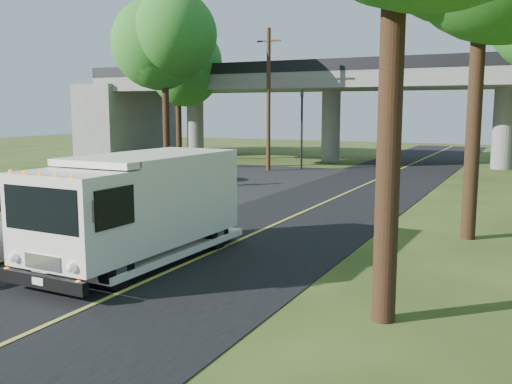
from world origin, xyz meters
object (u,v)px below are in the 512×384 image
Objects in this scene: utility_pole at (269,99)px; tree_left_far at (179,63)px; step_van at (139,205)px; pedestrian at (199,168)px; red_sedan at (182,168)px; traffic_signal at (302,121)px; tree_left_lot at (166,47)px.

tree_left_far reaches higher than utility_pole.
utility_pole is 1.34× the size of step_van.
pedestrian is (9.35, -12.41, -6.46)m from tree_left_far.
step_van is at bearing -58.54° from tree_left_far.
tree_left_far is 2.04× the size of red_sedan.
traffic_signal is 24.22m from step_van.
tree_left_far is at bearing 116.57° from tree_left_lot.
tree_left_lot is 1.56× the size of step_van.
tree_left_far is (-3.00, 6.00, -0.45)m from tree_left_lot.
step_van reaches higher than red_sedan.
traffic_signal reaches higher than pedestrian.
traffic_signal is at bearing -9.65° from tree_left_far.
red_sedan is (-2.19, -6.78, -3.89)m from utility_pole.
traffic_signal reaches higher than red_sedan.
tree_left_lot is 1.06× the size of tree_left_far.
tree_left_lot is at bearing -63.43° from tree_left_far.
tree_left_lot is 11.36m from pedestrian.
red_sedan is at bearing 121.30° from step_van.
pedestrian is at bearing 117.11° from step_van.
tree_left_far is 4.99× the size of pedestrian.
traffic_signal is at bearing -87.40° from pedestrian.
red_sedan is (-8.50, 14.89, -0.82)m from step_van.
traffic_signal is 0.58× the size of utility_pole.
tree_left_lot reaches higher than traffic_signal.
red_sedan is at bearing -48.36° from tree_left_lot.
tree_left_far is (-10.79, 1.84, 4.25)m from traffic_signal.
step_van is at bearing -57.13° from tree_left_lot.
step_van is 3.39× the size of pedestrian.
tree_left_lot reaches higher than utility_pole.
tree_left_lot is at bearing -151.89° from traffic_signal.
pedestrian is (2.24, -1.79, 0.29)m from red_sedan.
utility_pole is at bearing -126.87° from traffic_signal.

